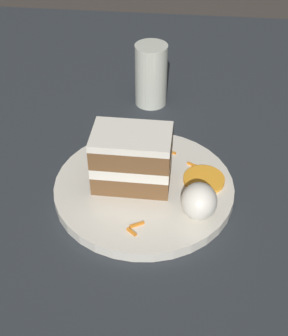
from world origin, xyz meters
TOP-DOWN VIEW (x-y plane):
  - ground_plane at (0.00, 0.00)m, footprint 6.00×6.00m
  - dining_table at (0.00, 0.00)m, footprint 1.39×0.92m
  - plate at (0.02, 0.02)m, footprint 0.28×0.28m
  - cake_slice at (0.01, 0.01)m, footprint 0.08×0.12m
  - cream_dollop at (0.07, 0.11)m, footprint 0.06×0.05m
  - orange_garnish at (-0.00, 0.12)m, footprint 0.06×0.06m
  - carrot_shreds_scatter at (-0.01, 0.03)m, footprint 0.21×0.15m
  - drinking_glass at (-0.24, 0.01)m, footprint 0.06×0.06m

SIDE VIEW (x-z plane):
  - ground_plane at x=0.00m, z-range 0.00..0.00m
  - dining_table at x=0.00m, z-range 0.00..0.02m
  - plate at x=0.02m, z-range 0.02..0.04m
  - carrot_shreds_scatter at x=-0.01m, z-range 0.04..0.04m
  - orange_garnish at x=0.00m, z-range 0.04..0.05m
  - cream_dollop at x=0.07m, z-range 0.04..0.09m
  - drinking_glass at x=-0.24m, z-range 0.02..0.14m
  - cake_slice at x=0.01m, z-range 0.04..0.13m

